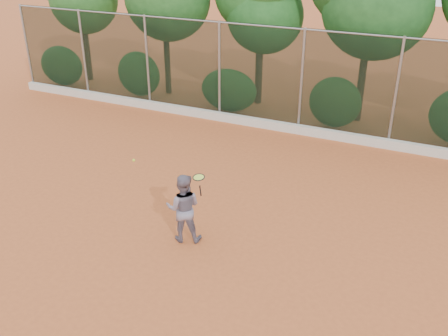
% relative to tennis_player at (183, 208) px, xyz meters
% --- Properties ---
extents(ground, '(80.00, 80.00, 0.00)m').
position_rel_tennis_player_xyz_m(ground, '(0.34, 0.38, -0.81)').
color(ground, '#B5582A').
rests_on(ground, ground).
extents(concrete_curb, '(24.00, 0.20, 0.30)m').
position_rel_tennis_player_xyz_m(concrete_curb, '(0.34, 7.20, -0.66)').
color(concrete_curb, beige).
rests_on(concrete_curb, ground).
extents(tennis_player, '(0.96, 0.86, 1.62)m').
position_rel_tennis_player_xyz_m(tennis_player, '(0.00, 0.00, 0.00)').
color(tennis_player, slate).
rests_on(tennis_player, ground).
extents(chainlink_fence, '(24.09, 0.09, 3.50)m').
position_rel_tennis_player_xyz_m(chainlink_fence, '(0.34, 7.38, 1.05)').
color(chainlink_fence, black).
rests_on(chainlink_fence, ground).
extents(tennis_racket, '(0.27, 0.27, 0.52)m').
position_rel_tennis_player_xyz_m(tennis_racket, '(0.43, -0.04, 0.83)').
color(tennis_racket, black).
rests_on(tennis_racket, ground).
extents(tennis_ball_in_flight, '(0.07, 0.07, 0.07)m').
position_rel_tennis_player_xyz_m(tennis_ball_in_flight, '(-1.31, 0.12, 0.85)').
color(tennis_ball_in_flight, '#B5D22F').
rests_on(tennis_ball_in_flight, ground).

